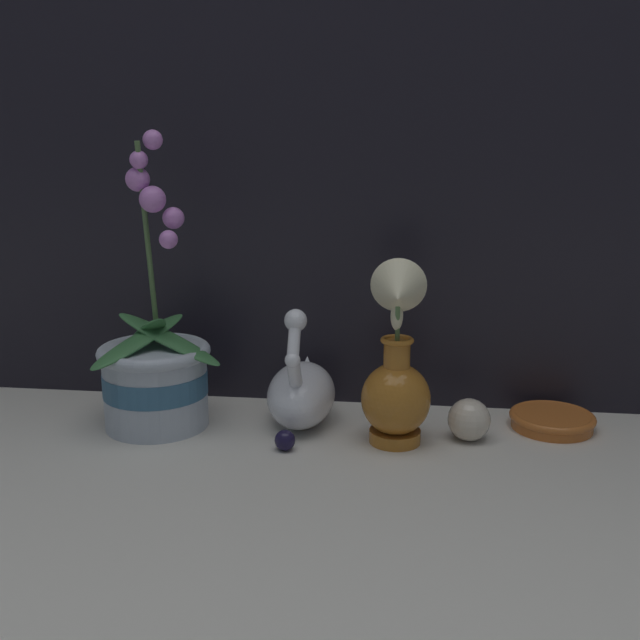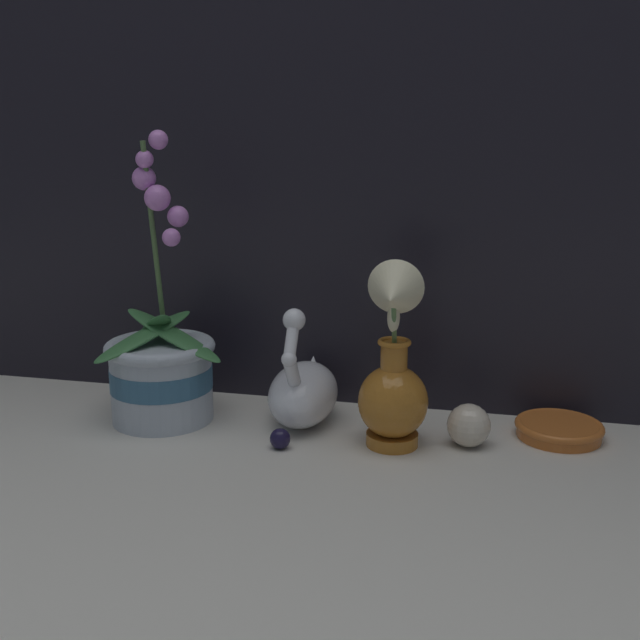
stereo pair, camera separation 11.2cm
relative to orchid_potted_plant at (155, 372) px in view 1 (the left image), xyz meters
name	(u,v)px [view 1 (the left image)]	position (x,y,z in m)	size (l,w,h in m)	color
ground_plane	(337,469)	(0.30, -0.12, -0.09)	(2.80, 2.80, 0.00)	beige
window_backdrop	(357,32)	(0.30, 0.16, 0.51)	(2.80, 0.03, 1.20)	black
orchid_potted_plant	(155,372)	(0.00, 0.00, 0.00)	(0.21, 0.20, 0.45)	#B2BCCC
swan_figurine	(301,391)	(0.22, 0.04, -0.03)	(0.11, 0.19, 0.20)	white
blue_vase	(396,375)	(0.37, -0.03, 0.02)	(0.10, 0.11, 0.28)	#B26B23
glass_sphere	(469,420)	(0.48, 0.00, -0.06)	(0.06, 0.06, 0.06)	beige
amber_dish	(552,419)	(0.62, 0.06, -0.07)	(0.13, 0.13, 0.02)	#C66628
glass_bauble	(285,440)	(0.22, -0.07, -0.07)	(0.03, 0.03, 0.03)	#191433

